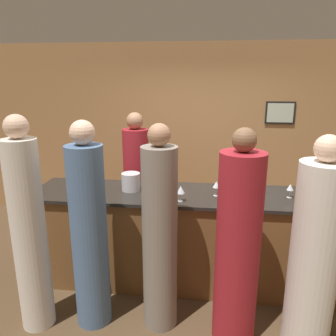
{
  "coord_description": "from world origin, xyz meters",
  "views": [
    {
      "loc": [
        0.07,
        -3.33,
        2.25
      ],
      "look_at": [
        -0.34,
        0.1,
        1.31
      ],
      "focal_mm": 35.0,
      "sensor_mm": 36.0,
      "label": 1
    }
  ],
  "objects_px": {
    "guest_1": "(160,237)",
    "guest_2": "(315,254)",
    "guest_0": "(29,233)",
    "wine_bottle_0": "(76,174)",
    "guest_3": "(89,234)",
    "ice_bucket": "(131,182)",
    "guest_4": "(238,248)",
    "bartender": "(137,186)"
  },
  "relations": [
    {
      "from": "guest_1",
      "to": "guest_4",
      "type": "bearing_deg",
      "value": -8.76
    },
    {
      "from": "guest_0",
      "to": "guest_2",
      "type": "distance_m",
      "value": 2.46
    },
    {
      "from": "guest_2",
      "to": "wine_bottle_0",
      "type": "height_order",
      "value": "guest_2"
    },
    {
      "from": "guest_3",
      "to": "guest_4",
      "type": "distance_m",
      "value": 1.31
    },
    {
      "from": "guest_0",
      "to": "guest_3",
      "type": "height_order",
      "value": "guest_0"
    },
    {
      "from": "guest_1",
      "to": "ice_bucket",
      "type": "distance_m",
      "value": 0.9
    },
    {
      "from": "wine_bottle_0",
      "to": "guest_4",
      "type": "bearing_deg",
      "value": -28.64
    },
    {
      "from": "guest_1",
      "to": "guest_2",
      "type": "distance_m",
      "value": 1.31
    },
    {
      "from": "guest_0",
      "to": "wine_bottle_0",
      "type": "relative_size",
      "value": 6.32
    },
    {
      "from": "guest_4",
      "to": "wine_bottle_0",
      "type": "bearing_deg",
      "value": 151.36
    },
    {
      "from": "guest_2",
      "to": "guest_4",
      "type": "bearing_deg",
      "value": -176.82
    },
    {
      "from": "guest_2",
      "to": "ice_bucket",
      "type": "xyz_separation_m",
      "value": [
        -1.73,
        0.82,
        0.3
      ]
    },
    {
      "from": "guest_3",
      "to": "wine_bottle_0",
      "type": "bearing_deg",
      "value": 117.48
    },
    {
      "from": "guest_1",
      "to": "wine_bottle_0",
      "type": "xyz_separation_m",
      "value": [
        -1.11,
        0.87,
        0.29
      ]
    },
    {
      "from": "guest_1",
      "to": "guest_4",
      "type": "xyz_separation_m",
      "value": [
        0.67,
        -0.1,
        -0.02
      ]
    },
    {
      "from": "guest_4",
      "to": "wine_bottle_0",
      "type": "xyz_separation_m",
      "value": [
        -1.78,
        0.97,
        0.3
      ]
    },
    {
      "from": "guest_1",
      "to": "bartender",
      "type": "bearing_deg",
      "value": 109.61
    },
    {
      "from": "guest_4",
      "to": "wine_bottle_0",
      "type": "relative_size",
      "value": 6.05
    },
    {
      "from": "guest_0",
      "to": "guest_3",
      "type": "relative_size",
      "value": 1.03
    },
    {
      "from": "guest_2",
      "to": "guest_3",
      "type": "distance_m",
      "value": 1.94
    },
    {
      "from": "guest_1",
      "to": "guest_2",
      "type": "xyz_separation_m",
      "value": [
        1.31,
        -0.07,
        -0.04
      ]
    },
    {
      "from": "guest_2",
      "to": "guest_3",
      "type": "relative_size",
      "value": 0.96
    },
    {
      "from": "guest_0",
      "to": "wine_bottle_0",
      "type": "height_order",
      "value": "guest_0"
    },
    {
      "from": "guest_0",
      "to": "ice_bucket",
      "type": "bearing_deg",
      "value": 51.16
    },
    {
      "from": "guest_3",
      "to": "ice_bucket",
      "type": "relative_size",
      "value": 9.43
    },
    {
      "from": "bartender",
      "to": "guest_1",
      "type": "xyz_separation_m",
      "value": [
        0.53,
        -1.48,
        0.03
      ]
    },
    {
      "from": "guest_0",
      "to": "ice_bucket",
      "type": "height_order",
      "value": "guest_0"
    },
    {
      "from": "guest_0",
      "to": "ice_bucket",
      "type": "relative_size",
      "value": 9.68
    },
    {
      "from": "wine_bottle_0",
      "to": "ice_bucket",
      "type": "bearing_deg",
      "value": -10.08
    },
    {
      "from": "bartender",
      "to": "guest_4",
      "type": "height_order",
      "value": "guest_4"
    },
    {
      "from": "guest_0",
      "to": "wine_bottle_0",
      "type": "xyz_separation_m",
      "value": [
        0.04,
        1.01,
        0.24
      ]
    },
    {
      "from": "guest_4",
      "to": "ice_bucket",
      "type": "height_order",
      "value": "guest_4"
    },
    {
      "from": "guest_0",
      "to": "guest_1",
      "type": "height_order",
      "value": "guest_0"
    },
    {
      "from": "bartender",
      "to": "guest_1",
      "type": "relative_size",
      "value": 0.97
    },
    {
      "from": "guest_1",
      "to": "guest_0",
      "type": "bearing_deg",
      "value": -172.79
    },
    {
      "from": "guest_0",
      "to": "guest_4",
      "type": "xyz_separation_m",
      "value": [
        1.82,
        0.04,
        -0.06
      ]
    },
    {
      "from": "guest_4",
      "to": "guest_1",
      "type": "bearing_deg",
      "value": 171.24
    },
    {
      "from": "guest_1",
      "to": "guest_3",
      "type": "bearing_deg",
      "value": -176.64
    },
    {
      "from": "guest_0",
      "to": "guest_3",
      "type": "xyz_separation_m",
      "value": [
        0.51,
        0.11,
        -0.03
      ]
    },
    {
      "from": "guest_2",
      "to": "wine_bottle_0",
      "type": "bearing_deg",
      "value": 158.77
    },
    {
      "from": "guest_4",
      "to": "wine_bottle_0",
      "type": "height_order",
      "value": "guest_4"
    },
    {
      "from": "guest_2",
      "to": "ice_bucket",
      "type": "relative_size",
      "value": 9.05
    }
  ]
}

